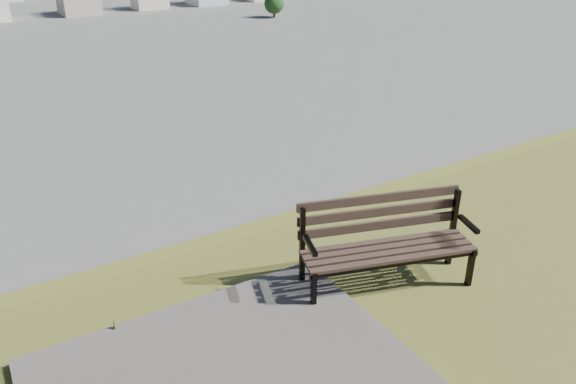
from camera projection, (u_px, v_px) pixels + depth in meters
park_bench at (385, 238)px, 5.92m from camera, size 1.91×1.10×0.96m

